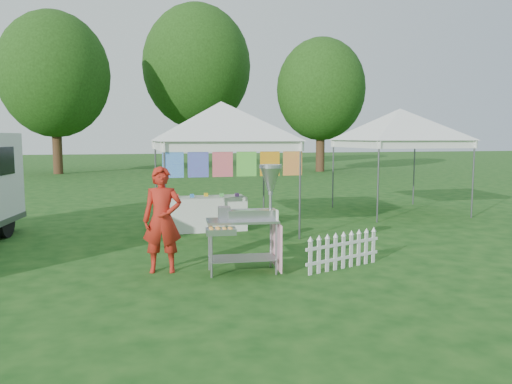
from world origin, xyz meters
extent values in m
plane|color=#134012|center=(0.00, 0.00, 0.00)|extent=(120.00, 120.00, 0.00)
cylinder|color=#59595E|center=(-1.42, 2.08, 1.05)|extent=(0.04, 0.04, 2.10)
cylinder|color=#59595E|center=(1.42, 2.08, 1.05)|extent=(0.04, 0.04, 2.10)
cylinder|color=#59595E|center=(-1.42, 4.92, 1.05)|extent=(0.04, 0.04, 2.10)
cylinder|color=#59595E|center=(1.42, 4.92, 1.05)|extent=(0.04, 0.04, 2.10)
cube|color=white|center=(0.00, 2.08, 2.00)|extent=(3.00, 0.03, 0.22)
cube|color=white|center=(0.00, 4.92, 2.00)|extent=(3.00, 0.03, 0.22)
pyramid|color=white|center=(0.00, 3.50, 3.00)|extent=(4.24, 4.24, 0.90)
cylinder|color=#59595E|center=(0.00, 2.08, 2.08)|extent=(3.00, 0.03, 0.03)
cube|color=#1A34D6|center=(-1.25, 2.08, 1.73)|extent=(0.42, 0.01, 0.70)
cube|color=#7917A1|center=(-0.75, 2.08, 1.73)|extent=(0.42, 0.01, 0.70)
cube|color=#D11A9C|center=(-0.25, 2.08, 1.73)|extent=(0.42, 0.01, 0.70)
cube|color=#199B4D|center=(0.25, 2.08, 1.73)|extent=(0.42, 0.01, 0.70)
cube|color=red|center=(0.75, 2.08, 1.73)|extent=(0.42, 0.01, 0.70)
cube|color=#EE1A47|center=(1.25, 2.08, 1.73)|extent=(0.42, 0.01, 0.70)
cylinder|color=#59595E|center=(4.08, 3.58, 1.05)|extent=(0.04, 0.04, 2.10)
cylinder|color=#59595E|center=(6.92, 3.58, 1.05)|extent=(0.04, 0.04, 2.10)
cylinder|color=#59595E|center=(4.08, 6.42, 1.05)|extent=(0.04, 0.04, 2.10)
cylinder|color=#59595E|center=(6.92, 6.42, 1.05)|extent=(0.04, 0.04, 2.10)
cube|color=white|center=(5.50, 3.58, 2.00)|extent=(3.00, 0.03, 0.22)
cube|color=white|center=(5.50, 6.42, 2.00)|extent=(3.00, 0.03, 0.22)
pyramid|color=white|center=(5.50, 5.00, 3.00)|extent=(4.24, 4.24, 0.90)
cylinder|color=#59595E|center=(5.50, 3.58, 2.08)|extent=(3.00, 0.03, 0.03)
cylinder|color=#3E2216|center=(-6.00, 24.00, 1.98)|extent=(0.56, 0.56, 3.96)
ellipsoid|color=#285E1A|center=(-6.00, 24.00, 5.85)|extent=(6.40, 6.40, 7.36)
cylinder|color=#3E2216|center=(3.00, 28.00, 2.42)|extent=(0.56, 0.56, 4.84)
ellipsoid|color=#285E1A|center=(3.00, 28.00, 7.15)|extent=(7.60, 7.60, 8.74)
cylinder|color=#3E2216|center=(10.00, 22.00, 1.76)|extent=(0.56, 0.56, 3.52)
ellipsoid|color=#285E1A|center=(10.00, 22.00, 5.20)|extent=(5.60, 5.60, 6.44)
cylinder|color=gray|center=(-0.91, -0.36, 0.42)|extent=(0.04, 0.04, 0.85)
cylinder|color=gray|center=(0.11, -0.46, 0.42)|extent=(0.04, 0.04, 0.85)
cylinder|color=gray|center=(-0.87, 0.10, 0.42)|extent=(0.04, 0.04, 0.85)
cylinder|color=gray|center=(0.16, 0.00, 0.42)|extent=(0.04, 0.04, 0.85)
cube|color=gray|center=(-0.38, -0.18, 0.24)|extent=(1.12, 0.64, 0.01)
cube|color=#B7B7BC|center=(-0.38, -0.18, 0.85)|extent=(1.18, 0.67, 0.04)
cube|color=#B7B7BC|center=(-0.20, -0.15, 0.94)|extent=(0.82, 0.31, 0.14)
cube|color=gray|center=(-0.66, -0.11, 0.97)|extent=(0.21, 0.22, 0.21)
cylinder|color=gray|center=(0.10, -0.18, 1.27)|extent=(0.05, 0.05, 0.85)
cone|color=#B7B7BC|center=(0.10, -0.18, 1.51)|extent=(0.37, 0.37, 0.38)
cylinder|color=#B7B7BC|center=(0.10, -0.18, 1.72)|extent=(0.39, 0.39, 0.06)
cube|color=#B7B7BC|center=(-0.79, -0.50, 0.75)|extent=(0.48, 0.32, 0.09)
cube|color=#FFABC5|center=(0.19, -0.23, 0.42)|extent=(0.09, 0.71, 0.76)
cube|color=white|center=(0.11, -0.49, 0.96)|extent=(0.03, 0.13, 0.17)
imported|color=#AD2115|center=(-1.62, 0.18, 0.86)|extent=(0.69, 0.51, 1.72)
cylinder|color=black|center=(-4.77, 3.88, 0.37)|extent=(0.36, 0.77, 0.74)
cube|color=silver|center=(0.62, -0.63, 0.28)|extent=(0.07, 0.04, 0.56)
cube|color=silver|center=(0.79, -0.57, 0.28)|extent=(0.07, 0.04, 0.56)
cube|color=silver|center=(0.96, -0.51, 0.28)|extent=(0.07, 0.04, 0.56)
cube|color=silver|center=(1.13, -0.45, 0.28)|extent=(0.07, 0.04, 0.56)
cube|color=silver|center=(1.30, -0.39, 0.28)|extent=(0.07, 0.04, 0.56)
cube|color=silver|center=(1.47, -0.33, 0.28)|extent=(0.07, 0.04, 0.56)
cube|color=silver|center=(1.64, -0.27, 0.28)|extent=(0.07, 0.04, 0.56)
cube|color=silver|center=(1.81, -0.21, 0.28)|extent=(0.07, 0.04, 0.56)
cube|color=silver|center=(1.98, -0.15, 0.28)|extent=(0.07, 0.04, 0.56)
cube|color=silver|center=(1.30, -0.39, 0.18)|extent=(1.54, 0.56, 0.05)
cube|color=silver|center=(1.30, -0.39, 0.42)|extent=(1.54, 0.56, 0.05)
cube|color=white|center=(-0.33, 3.62, 0.40)|extent=(1.80, 0.70, 0.79)
camera|label=1|loc=(-2.19, -7.88, 2.18)|focal=35.00mm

